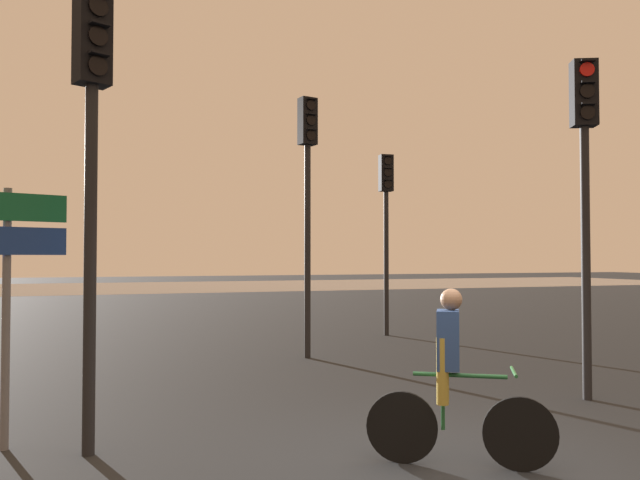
% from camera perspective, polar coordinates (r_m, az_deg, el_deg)
% --- Properties ---
extents(ground_plane, '(120.00, 120.00, 0.00)m').
position_cam_1_polar(ground_plane, '(6.05, 11.69, -19.93)').
color(ground_plane, black).
extents(water_strip, '(80.00, 16.00, 0.01)m').
position_cam_1_polar(water_strip, '(41.86, -14.98, -4.16)').
color(water_strip, slate).
rests_on(water_strip, ground).
extents(traffic_light_center, '(0.36, 0.38, 4.96)m').
position_cam_1_polar(traffic_light_center, '(11.96, -1.14, 5.66)').
color(traffic_light_center, black).
rests_on(traffic_light_center, ground).
extents(traffic_light_near_right, '(0.39, 0.41, 4.58)m').
position_cam_1_polar(traffic_light_near_right, '(9.21, 23.05, 6.46)').
color(traffic_light_near_right, black).
rests_on(traffic_light_near_right, ground).
extents(traffic_light_near_left, '(0.39, 0.41, 4.49)m').
position_cam_1_polar(traffic_light_near_left, '(6.56, -20.15, 9.17)').
color(traffic_light_near_left, black).
rests_on(traffic_light_near_left, ground).
extents(traffic_light_far_right, '(0.34, 0.35, 4.44)m').
position_cam_1_polar(traffic_light_far_right, '(15.42, 6.07, 2.78)').
color(traffic_light_far_right, black).
rests_on(traffic_light_far_right, ground).
extents(direction_sign_post, '(1.05, 0.38, 2.60)m').
position_cam_1_polar(direction_sign_post, '(6.94, -26.68, -2.34)').
color(direction_sign_post, slate).
rests_on(direction_sign_post, ground).
extents(cyclist, '(1.48, 0.92, 1.62)m').
position_cam_1_polar(cyclist, '(5.95, 12.01, -12.08)').
color(cyclist, black).
rests_on(cyclist, ground).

